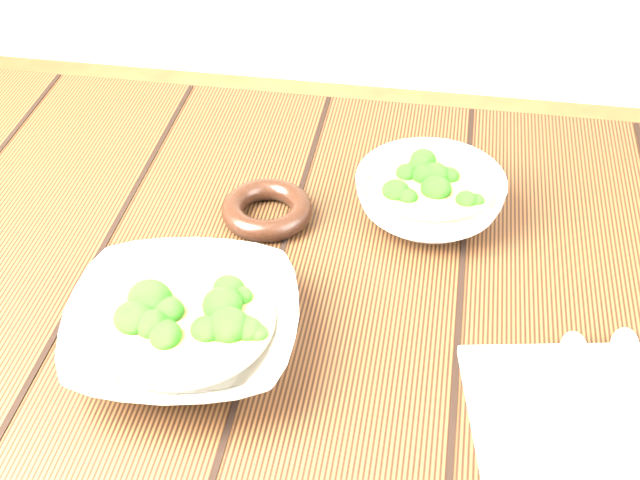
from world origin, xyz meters
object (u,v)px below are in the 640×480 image
Objects in this scene: trivet at (267,210)px; napkin at (586,417)px; table at (292,364)px; soup_bowl_front at (184,329)px; soup_bowl_back at (430,196)px.

trivet reaches higher than napkin.
table is 11.35× the size of trivet.
table is 5.72× the size of napkin.
trivet is (0.04, 0.22, -0.02)m from soup_bowl_front.
table is 0.20m from soup_bowl_front.
table is 4.77× the size of soup_bowl_front.
soup_bowl_front is 0.22m from trivet.
napkin is (0.30, -0.13, 0.13)m from table.
napkin is (0.38, -0.03, -0.02)m from soup_bowl_front.
soup_bowl_front reaches higher than soup_bowl_back.
soup_bowl_back reaches higher than napkin.
soup_bowl_back is (0.22, 0.26, -0.00)m from soup_bowl_front.
table is at bearing -132.68° from soup_bowl_back.
soup_bowl_front is at bearing -99.07° from trivet.
trivet is at bearing 113.33° from table.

